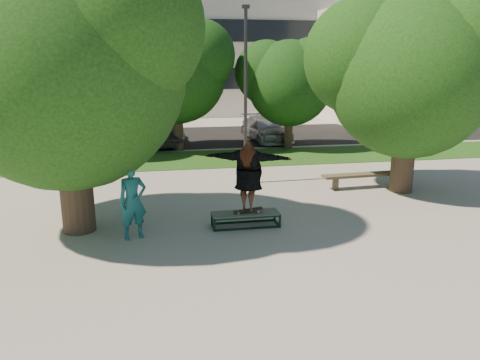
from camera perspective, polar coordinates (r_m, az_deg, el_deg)
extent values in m
plane|color=gray|center=(12.11, 0.56, -6.52)|extent=(120.00, 120.00, 0.00)
cube|color=#1C4A15|center=(21.28, -1.69, 2.67)|extent=(30.00, 4.00, 0.02)
cube|color=black|center=(27.53, -5.85, 5.26)|extent=(40.00, 8.00, 0.01)
cylinder|color=#38281E|center=(12.57, -19.50, 1.05)|extent=(0.84, 0.84, 3.20)
sphere|color=#13360E|center=(12.27, -20.48, 12.34)|extent=(5.80, 5.80, 5.80)
sphere|color=#13360E|center=(13.44, -26.43, 14.97)|extent=(4.35, 4.35, 4.35)
sphere|color=#13360E|center=(11.57, -14.75, 17.73)|extent=(4.06, 4.06, 4.06)
cylinder|color=#38281E|center=(16.54, 19.36, 3.74)|extent=(0.76, 0.76, 3.00)
sphere|color=#13360E|center=(16.31, 20.03, 11.63)|extent=(5.20, 5.20, 5.20)
sphere|color=#13360E|center=(16.39, 14.77, 14.30)|extent=(3.90, 3.90, 3.90)
sphere|color=#13360E|center=(16.49, 24.86, 14.38)|extent=(3.64, 3.64, 3.64)
cylinder|color=#38281E|center=(22.71, -21.50, 5.98)|extent=(0.44, 0.44, 2.80)
sphere|color=black|center=(22.54, -21.98, 11.16)|extent=(4.40, 4.40, 4.40)
sphere|color=black|center=(23.40, -24.49, 12.35)|extent=(3.30, 3.30, 3.30)
sphere|color=black|center=(21.92, -19.79, 13.31)|extent=(3.08, 3.08, 3.08)
cylinder|color=#38281E|center=(23.30, -7.58, 7.28)|extent=(0.50, 0.50, 3.00)
sphere|color=black|center=(23.14, -7.77, 12.75)|extent=(4.80, 4.80, 4.80)
sphere|color=black|center=(23.82, -10.88, 14.11)|extent=(3.60, 3.60, 3.60)
sphere|color=black|center=(22.74, -4.96, 14.91)|extent=(3.36, 3.36, 3.36)
cylinder|color=#38281E|center=(23.76, 5.96, 6.98)|extent=(0.40, 0.40, 2.60)
sphere|color=black|center=(23.59, 6.09, 11.63)|extent=(4.20, 4.20, 4.20)
sphere|color=black|center=(23.91, 3.20, 12.98)|extent=(3.15, 3.15, 3.15)
sphere|color=black|center=(23.46, 8.71, 13.33)|extent=(2.94, 2.94, 2.94)
cylinder|color=#2D2D30|center=(16.46, 0.67, 9.77)|extent=(0.12, 0.12, 6.00)
cube|color=#2D2D30|center=(16.50, 0.71, 20.39)|extent=(0.25, 0.15, 0.12)
cube|color=#BAB8AD|center=(43.26, -10.81, 18.99)|extent=(30.00, 14.00, 16.00)
cube|color=black|center=(36.07, -10.43, 12.02)|extent=(27.60, 0.12, 1.60)
cube|color=black|center=(36.11, -10.69, 17.57)|extent=(27.60, 0.12, 1.60)
cube|color=beige|center=(38.77, 21.44, 12.92)|extent=(15.00, 10.00, 8.00)
cube|color=#475147|center=(12.51, 0.68, -4.07)|extent=(1.80, 0.60, 0.03)
cylinder|color=white|center=(12.39, -0.15, -4.05)|extent=(0.06, 0.03, 0.06)
cylinder|color=white|center=(12.54, -0.28, -3.82)|extent=(0.06, 0.03, 0.06)
cylinder|color=white|center=(12.49, 2.29, -3.91)|extent=(0.06, 0.03, 0.06)
cylinder|color=white|center=(12.64, 2.13, -3.68)|extent=(0.06, 0.03, 0.06)
cube|color=black|center=(12.50, 1.00, -3.69)|extent=(0.78, 0.20, 0.10)
imported|color=#4D2B21|center=(12.24, 1.02, 0.50)|extent=(2.34, 1.48, 1.86)
imported|color=#1B6568|center=(11.81, -12.95, -2.51)|extent=(0.82, 0.67, 1.93)
cube|color=brown|center=(16.40, 11.56, -0.40)|extent=(0.18, 0.18, 0.44)
cube|color=brown|center=(17.57, 18.76, 0.10)|extent=(0.18, 0.18, 0.44)
cube|color=brown|center=(16.89, 15.34, 0.66)|extent=(3.34, 0.65, 0.09)
imported|color=silver|center=(28.02, -19.02, 6.31)|extent=(1.93, 4.59, 1.55)
imported|color=black|center=(25.72, -13.05, 6.16)|extent=(1.86, 5.01, 1.64)
imported|color=#5C5C61|center=(25.32, -10.04, 5.97)|extent=(2.76, 5.35, 1.44)
imported|color=#A8A9AD|center=(26.01, 3.16, 6.26)|extent=(2.37, 4.78, 1.33)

